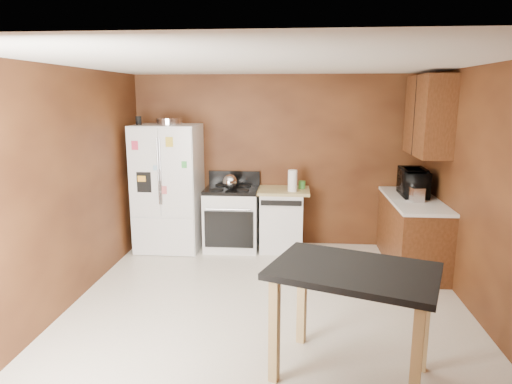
# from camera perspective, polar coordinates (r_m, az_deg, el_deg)

# --- Properties ---
(floor) EXTENTS (4.50, 4.50, 0.00)m
(floor) POSITION_cam_1_polar(r_m,az_deg,el_deg) (4.95, 1.45, -14.43)
(floor) COLOR silver
(floor) RESTS_ON ground
(ceiling) EXTENTS (4.50, 4.50, 0.00)m
(ceiling) POSITION_cam_1_polar(r_m,az_deg,el_deg) (4.44, 1.63, 15.83)
(ceiling) COLOR white
(ceiling) RESTS_ON ground
(wall_back) EXTENTS (4.20, 0.00, 4.20)m
(wall_back) POSITION_cam_1_polar(r_m,az_deg,el_deg) (6.75, 2.71, 3.87)
(wall_back) COLOR brown
(wall_back) RESTS_ON ground
(wall_front) EXTENTS (4.20, 0.00, 4.20)m
(wall_front) POSITION_cam_1_polar(r_m,az_deg,el_deg) (2.39, -1.83, -11.53)
(wall_front) COLOR brown
(wall_front) RESTS_ON ground
(wall_left) EXTENTS (0.00, 4.50, 4.50)m
(wall_left) POSITION_cam_1_polar(r_m,az_deg,el_deg) (5.11, -22.70, 0.31)
(wall_left) COLOR brown
(wall_left) RESTS_ON ground
(wall_right) EXTENTS (0.00, 4.50, 4.50)m
(wall_right) POSITION_cam_1_polar(r_m,az_deg,el_deg) (4.88, 26.96, -0.58)
(wall_right) COLOR brown
(wall_right) RESTS_ON ground
(roasting_pan) EXTENTS (0.36, 0.36, 0.09)m
(roasting_pan) POSITION_cam_1_polar(r_m,az_deg,el_deg) (6.55, -10.81, 8.67)
(roasting_pan) COLOR silver
(roasting_pan) RESTS_ON refrigerator
(pen_cup) EXTENTS (0.08, 0.08, 0.12)m
(pen_cup) POSITION_cam_1_polar(r_m,az_deg,el_deg) (6.59, -14.46, 8.64)
(pen_cup) COLOR black
(pen_cup) RESTS_ON refrigerator
(kettle) EXTENTS (0.21, 0.21, 0.21)m
(kettle) POSITION_cam_1_polar(r_m,az_deg,el_deg) (6.44, -3.28, 1.27)
(kettle) COLOR silver
(kettle) RESTS_ON gas_range
(paper_towel) EXTENTS (0.17, 0.17, 0.30)m
(paper_towel) POSITION_cam_1_polar(r_m,az_deg,el_deg) (6.36, 4.59, 1.42)
(paper_towel) COLOR white
(paper_towel) RESTS_ON dishwasher
(green_canister) EXTENTS (0.12, 0.12, 0.11)m
(green_canister) POSITION_cam_1_polar(r_m,az_deg,el_deg) (6.57, 5.76, 0.91)
(green_canister) COLOR #3F9238
(green_canister) RESTS_ON dishwasher
(toaster) EXTENTS (0.19, 0.27, 0.18)m
(toaster) POSITION_cam_1_polar(r_m,az_deg,el_deg) (6.07, 19.27, -0.21)
(toaster) COLOR silver
(toaster) RESTS_ON right_cabinets
(microwave) EXTENTS (0.40, 0.59, 0.32)m
(microwave) POSITION_cam_1_polar(r_m,az_deg,el_deg) (6.37, 19.11, 1.02)
(microwave) COLOR black
(microwave) RESTS_ON right_cabinets
(refrigerator) EXTENTS (0.90, 0.80, 1.80)m
(refrigerator) POSITION_cam_1_polar(r_m,az_deg,el_deg) (6.67, -10.88, 0.53)
(refrigerator) COLOR white
(refrigerator) RESTS_ON ground
(gas_range) EXTENTS (0.76, 0.68, 1.10)m
(gas_range) POSITION_cam_1_polar(r_m,az_deg,el_deg) (6.64, -3.01, -3.20)
(gas_range) COLOR white
(gas_range) RESTS_ON ground
(dishwasher) EXTENTS (0.78, 0.63, 0.89)m
(dishwasher) POSITION_cam_1_polar(r_m,az_deg,el_deg) (6.61, 3.22, -3.37)
(dishwasher) COLOR white
(dishwasher) RESTS_ON ground
(right_cabinets) EXTENTS (0.63, 1.58, 2.45)m
(right_cabinets) POSITION_cam_1_polar(r_m,az_deg,el_deg) (6.25, 19.47, -0.66)
(right_cabinets) COLOR brown
(right_cabinets) RESTS_ON ground
(island) EXTENTS (1.44, 1.20, 0.91)m
(island) POSITION_cam_1_polar(r_m,az_deg,el_deg) (3.66, 12.03, -11.33)
(island) COLOR black
(island) RESTS_ON ground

